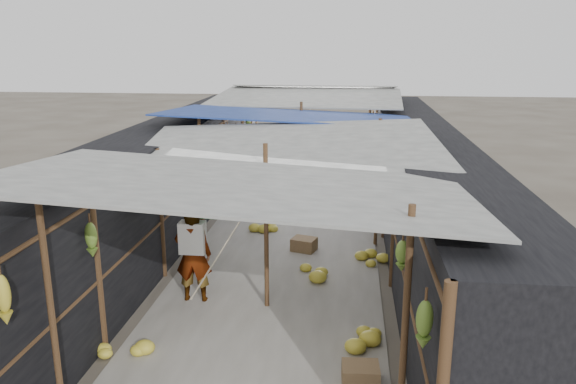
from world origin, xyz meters
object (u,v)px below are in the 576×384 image
at_px(vendor_elderly, 193,255).
at_px(crate_near, 304,245).
at_px(black_basin, 362,185).
at_px(vendor_seated, 369,210).
at_px(shopper_blue, 269,177).

bearing_deg(vendor_elderly, crate_near, -125.99).
height_order(black_basin, vendor_seated, vendor_seated).
bearing_deg(shopper_blue, vendor_elderly, -112.32).
bearing_deg(shopper_blue, vendor_seated, -50.73).
bearing_deg(crate_near, black_basin, 93.77).
height_order(vendor_elderly, shopper_blue, vendor_elderly).
relative_size(crate_near, shopper_blue, 0.30).
height_order(vendor_elderly, vendor_seated, vendor_elderly).
bearing_deg(black_basin, vendor_elderly, -110.30).
bearing_deg(black_basin, crate_near, -103.43).
bearing_deg(vendor_elderly, black_basin, -113.25).
distance_m(black_basin, shopper_blue, 3.17).
xyz_separation_m(vendor_elderly, vendor_seated, (2.88, 3.92, -0.35)).
height_order(crate_near, vendor_seated, vendor_seated).
xyz_separation_m(black_basin, vendor_seated, (0.10, -3.59, 0.34)).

